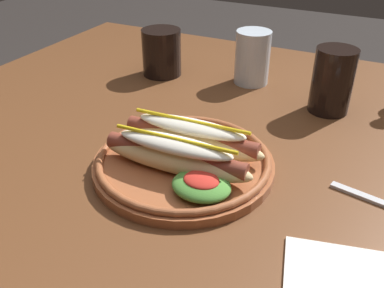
# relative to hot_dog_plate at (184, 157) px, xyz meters

# --- Properties ---
(dining_table) EXTENTS (1.41, 1.04, 0.74)m
(dining_table) POSITION_rel_hot_dog_plate_xyz_m (0.08, 0.13, -0.11)
(dining_table) COLOR brown
(dining_table) RESTS_ON ground_plane
(hot_dog_plate) EXTENTS (0.29, 0.29, 0.08)m
(hot_dog_plate) POSITION_rel_hot_dog_plate_xyz_m (0.00, 0.00, 0.00)
(hot_dog_plate) COLOR #9E5633
(hot_dog_plate) RESTS_ON dining_table
(fork) EXTENTS (0.12, 0.04, 0.00)m
(fork) POSITION_rel_hot_dog_plate_xyz_m (0.29, 0.05, -0.02)
(fork) COLOR silver
(fork) RESTS_ON dining_table
(soda_cup) EXTENTS (0.08, 0.08, 0.13)m
(soda_cup) POSITION_rel_hot_dog_plate_xyz_m (0.16, 0.32, 0.04)
(soda_cup) COLOR black
(soda_cup) RESTS_ON dining_table
(water_cup) EXTENTS (0.08, 0.08, 0.12)m
(water_cup) POSITION_rel_hot_dog_plate_xyz_m (-0.03, 0.38, 0.03)
(water_cup) COLOR silver
(water_cup) RESTS_ON dining_table
(extra_cup) EXTENTS (0.09, 0.09, 0.11)m
(extra_cup) POSITION_rel_hot_dog_plate_xyz_m (-0.23, 0.34, 0.03)
(extra_cup) COLOR black
(extra_cup) RESTS_ON dining_table
(napkin) EXTENTS (0.15, 0.15, 0.00)m
(napkin) POSITION_rel_hot_dog_plate_xyz_m (0.27, -0.12, -0.02)
(napkin) COLOR white
(napkin) RESTS_ON dining_table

